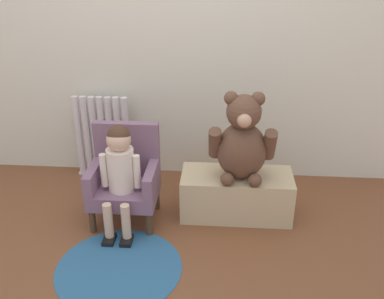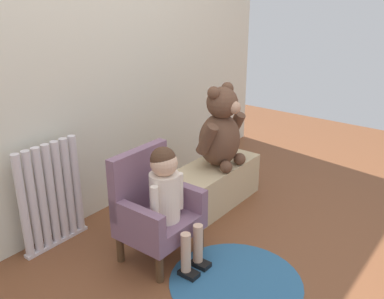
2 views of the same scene
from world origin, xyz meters
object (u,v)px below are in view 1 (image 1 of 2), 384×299
at_px(child_figure, 120,165).
at_px(floor_rug, 119,268).
at_px(low_bench, 236,194).
at_px(large_teddy_bear, 242,142).
at_px(child_armchair, 125,177).
at_px(radiator, 103,138).

relative_size(child_figure, floor_rug, 0.96).
bearing_deg(low_bench, floor_rug, -137.92).
bearing_deg(large_teddy_bear, child_figure, -168.20).
bearing_deg(large_teddy_bear, child_armchair, -176.22).
distance_m(low_bench, floor_rug, 0.92).
distance_m(child_armchair, large_teddy_bear, 0.80).
height_order(radiator, floor_rug, radiator).
bearing_deg(large_teddy_bear, radiator, 154.26).
bearing_deg(low_bench, child_armchair, -173.81).
distance_m(radiator, large_teddy_bear, 1.18).
bearing_deg(child_armchair, large_teddy_bear, 3.78).
height_order(low_bench, floor_rug, low_bench).
height_order(child_armchair, floor_rug, child_armchair).
distance_m(radiator, child_armchair, 0.63).
xyz_separation_m(child_armchair, child_figure, (0.00, -0.11, 0.15)).
relative_size(child_armchair, child_figure, 0.92).
height_order(child_armchair, low_bench, child_armchair).
relative_size(child_figure, low_bench, 0.95).
bearing_deg(child_figure, large_teddy_bear, 11.80).
relative_size(child_armchair, low_bench, 0.87).
distance_m(radiator, floor_rug, 1.18).
xyz_separation_m(radiator, child_armchair, (0.30, -0.55, -0.02)).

